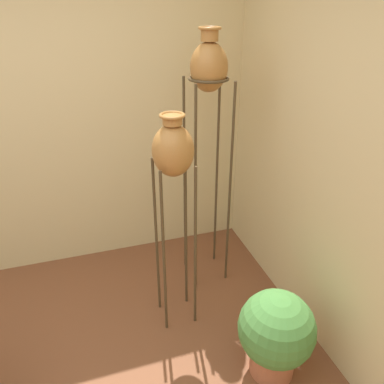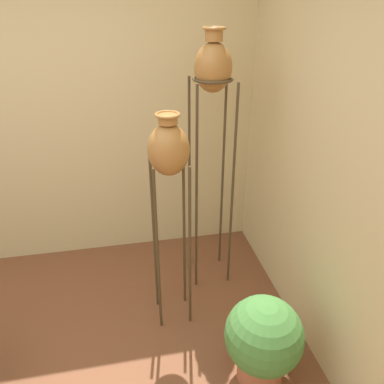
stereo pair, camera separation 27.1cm
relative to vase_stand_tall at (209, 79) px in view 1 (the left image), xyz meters
The scene contains 4 objects.
wall_back 1.44m from the vase_stand_tall, 154.40° to the left, with size 7.54×0.06×2.70m.
vase_stand_tall is the anchor object (origin of this frame).
vase_stand_medium 0.68m from the vase_stand_tall, 132.13° to the right, with size 0.26×0.26×1.58m.
potted_plant 1.73m from the vase_stand_tall, 85.85° to the right, with size 0.48×0.48×0.61m.
Camera 1 is at (0.34, -1.31, 2.18)m, focal length 35.00 mm.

